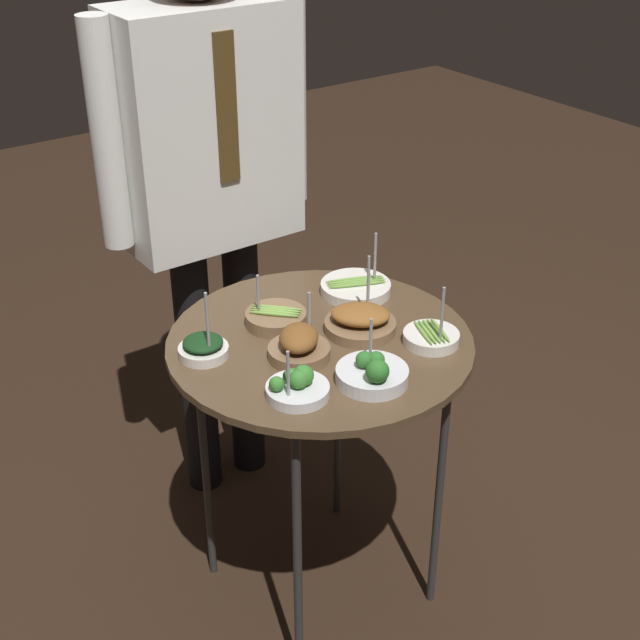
{
  "coord_description": "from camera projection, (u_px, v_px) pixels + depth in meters",
  "views": [
    {
      "loc": [
        -1.0,
        -1.4,
        1.81
      ],
      "look_at": [
        0.0,
        0.0,
        0.82
      ],
      "focal_mm": 50.0,
      "sensor_mm": 36.0,
      "label": 1
    }
  ],
  "objects": [
    {
      "name": "bowl_asparagus_center",
      "position": [
        356.0,
        287.0,
        2.2
      ],
      "size": [
        0.17,
        0.17,
        0.16
      ],
      "color": "silver",
      "rests_on": "serving_cart"
    },
    {
      "name": "bowl_roast_mid_right",
      "position": [
        299.0,
        345.0,
        1.93
      ],
      "size": [
        0.14,
        0.14,
        0.14
      ],
      "color": "brown",
      "rests_on": "serving_cart"
    },
    {
      "name": "bowl_spinach_front_left",
      "position": [
        203.0,
        347.0,
        1.94
      ],
      "size": [
        0.11,
        0.11,
        0.17
      ],
      "color": "silver",
      "rests_on": "serving_cart"
    },
    {
      "name": "bowl_broccoli_front_right",
      "position": [
        297.0,
        386.0,
        1.81
      ],
      "size": [
        0.13,
        0.13,
        0.13
      ],
      "color": "silver",
      "rests_on": "serving_cart"
    },
    {
      "name": "waiter_figure",
      "position": [
        207.0,
        156.0,
        2.29
      ],
      "size": [
        0.6,
        0.23,
        1.64
      ],
      "color": "black",
      "rests_on": "ground_plane"
    },
    {
      "name": "bowl_broccoli_mid_left",
      "position": [
        373.0,
        373.0,
        1.85
      ],
      "size": [
        0.15,
        0.15,
        0.13
      ],
      "color": "silver",
      "rests_on": "serving_cart"
    },
    {
      "name": "serving_cart",
      "position": [
        320.0,
        360.0,
        2.04
      ],
      "size": [
        0.7,
        0.7,
        0.77
      ],
      "color": "brown",
      "rests_on": "ground_plane"
    },
    {
      "name": "bowl_asparagus_back_right",
      "position": [
        276.0,
        318.0,
        2.06
      ],
      "size": [
        0.14,
        0.14,
        0.13
      ],
      "color": "brown",
      "rests_on": "serving_cart"
    },
    {
      "name": "ground_plane",
      "position": [
        320.0,
        584.0,
        2.4
      ],
      "size": [
        8.0,
        8.0,
        0.0
      ],
      "primitive_type": "plane",
      "color": "black"
    },
    {
      "name": "bowl_asparagus_far_rim",
      "position": [
        431.0,
        337.0,
        1.99
      ],
      "size": [
        0.13,
        0.13,
        0.16
      ],
      "color": "silver",
      "rests_on": "serving_cart"
    },
    {
      "name": "bowl_roast_front_center",
      "position": [
        360.0,
        321.0,
        2.03
      ],
      "size": [
        0.17,
        0.17,
        0.17
      ],
      "color": "brown",
      "rests_on": "serving_cart"
    }
  ]
}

